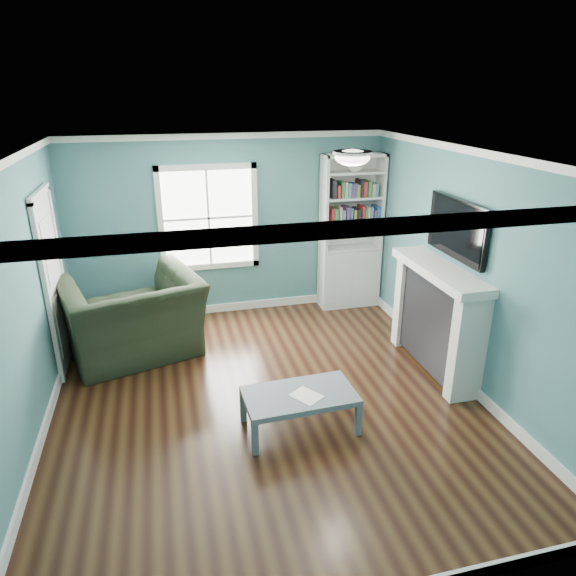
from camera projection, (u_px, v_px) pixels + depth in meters
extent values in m
plane|color=black|center=(267.00, 400.00, 5.58)|extent=(5.00, 5.00, 0.00)
plane|color=#3B7274|center=(230.00, 227.00, 7.36)|extent=(4.50, 0.00, 4.50)
plane|color=#3B7274|center=(356.00, 449.00, 2.85)|extent=(4.50, 0.00, 4.50)
plane|color=#3B7274|center=(20.00, 311.00, 4.59)|extent=(0.00, 5.00, 5.00)
plane|color=#3B7274|center=(466.00, 271.00, 5.61)|extent=(0.00, 5.00, 5.00)
plane|color=white|center=(263.00, 155.00, 4.63)|extent=(5.00, 5.00, 0.00)
cube|color=white|center=(234.00, 306.00, 7.80)|extent=(4.50, 0.03, 0.12)
cube|color=white|center=(45.00, 426.00, 5.05)|extent=(0.03, 5.00, 0.12)
cube|color=white|center=(452.00, 370.00, 6.06)|extent=(0.03, 5.00, 0.12)
cube|color=white|center=(226.00, 136.00, 6.88)|extent=(4.50, 0.04, 0.08)
cube|color=white|center=(368.00, 228.00, 2.40)|extent=(4.50, 0.04, 0.08)
cube|color=white|center=(481.00, 153.00, 5.15)|extent=(0.04, 5.00, 0.08)
cube|color=white|center=(208.00, 218.00, 7.23)|extent=(1.24, 0.01, 1.34)
cube|color=white|center=(161.00, 221.00, 7.07)|extent=(0.08, 0.06, 1.50)
cube|color=white|center=(255.00, 216.00, 7.37)|extent=(0.08, 0.06, 1.50)
cube|color=white|center=(211.00, 266.00, 7.48)|extent=(1.40, 0.06, 0.08)
cube|color=white|center=(206.00, 167.00, 6.96)|extent=(1.40, 0.06, 0.08)
cube|color=white|center=(209.00, 218.00, 7.22)|extent=(1.24, 0.03, 0.03)
cube|color=white|center=(209.00, 218.00, 7.22)|extent=(0.03, 0.03, 1.34)
cube|color=silver|center=(349.00, 277.00, 7.89)|extent=(0.90, 0.35, 0.90)
cube|color=silver|center=(324.00, 204.00, 7.37)|extent=(0.04, 0.35, 1.40)
cube|color=silver|center=(379.00, 201.00, 7.56)|extent=(0.04, 0.35, 1.40)
cube|color=silver|center=(348.00, 201.00, 7.61)|extent=(0.90, 0.02, 1.40)
cube|color=silver|center=(354.00, 155.00, 7.22)|extent=(0.90, 0.35, 0.04)
cube|color=silver|center=(350.00, 248.00, 7.71)|extent=(0.84, 0.33, 0.03)
cube|color=silver|center=(351.00, 223.00, 7.57)|extent=(0.84, 0.33, 0.03)
cube|color=silver|center=(352.00, 197.00, 7.44)|extent=(0.84, 0.33, 0.03)
cube|color=silver|center=(353.00, 172.00, 7.30)|extent=(0.84, 0.33, 0.03)
cube|color=maroon|center=(352.00, 215.00, 7.51)|extent=(0.70, 0.25, 0.22)
cube|color=#33723F|center=(353.00, 189.00, 7.37)|extent=(0.70, 0.25, 0.22)
cylinder|color=beige|center=(355.00, 162.00, 7.21)|extent=(0.26, 0.06, 0.26)
cube|color=black|center=(437.00, 322.00, 6.01)|extent=(0.30, 1.20, 1.10)
cube|color=black|center=(434.00, 338.00, 6.08)|extent=(0.22, 0.65, 0.70)
cube|color=silver|center=(468.00, 349.00, 5.40)|extent=(0.36, 0.16, 1.20)
cube|color=silver|center=(410.00, 301.00, 6.61)|extent=(0.36, 0.16, 1.20)
cube|color=silver|center=(440.00, 271.00, 5.76)|extent=(0.44, 1.58, 0.10)
cube|color=black|center=(457.00, 229.00, 5.62)|extent=(0.06, 1.10, 0.65)
cube|color=silver|center=(54.00, 285.00, 5.96)|extent=(0.04, 0.80, 2.05)
cube|color=white|center=(48.00, 300.00, 5.56)|extent=(0.05, 0.08, 2.13)
cube|color=white|center=(61.00, 272.00, 6.37)|extent=(0.05, 0.08, 2.13)
cube|color=white|center=(39.00, 194.00, 5.58)|extent=(0.05, 0.98, 0.08)
sphere|color=#BF8C3F|center=(65.00, 282.00, 6.28)|extent=(0.07, 0.07, 0.07)
ellipsoid|color=white|center=(352.00, 158.00, 4.94)|extent=(0.34, 0.34, 0.15)
cylinder|color=white|center=(353.00, 153.00, 4.93)|extent=(0.38, 0.38, 0.03)
cube|color=white|center=(122.00, 241.00, 7.04)|extent=(0.08, 0.01, 0.12)
imported|color=black|center=(131.00, 304.00, 6.31)|extent=(1.80, 1.43, 1.37)
cube|color=#515B62|center=(255.00, 439.00, 4.70)|extent=(0.06, 0.06, 0.34)
cube|color=#515B62|center=(358.00, 420.00, 4.97)|extent=(0.06, 0.06, 0.34)
cube|color=#515B62|center=(243.00, 406.00, 5.18)|extent=(0.06, 0.06, 0.34)
cube|color=#515B62|center=(338.00, 391.00, 5.45)|extent=(0.06, 0.06, 0.34)
cube|color=#515D68|center=(300.00, 396.00, 5.00)|extent=(1.11, 0.64, 0.06)
cube|color=white|center=(306.00, 396.00, 4.95)|extent=(0.34, 0.36, 0.00)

